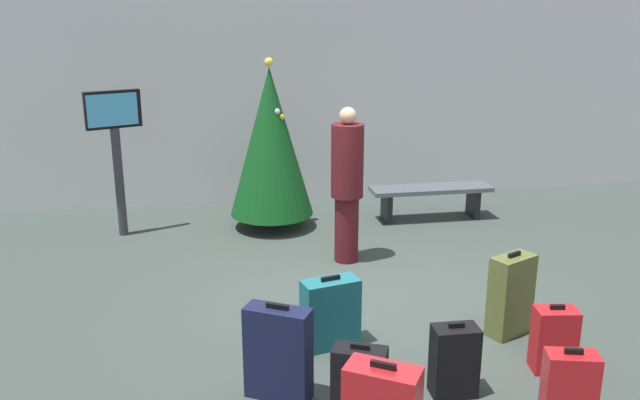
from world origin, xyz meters
TOP-DOWN VIEW (x-y plane):
  - ground_plane at (0.00, 0.00)m, footprint 16.00×16.00m
  - back_wall at (0.00, 4.00)m, footprint 16.00×0.20m
  - holiday_tree at (-0.64, 2.56)m, footprint 1.14×1.14m
  - flight_info_kiosk at (-2.64, 2.59)m, footprint 0.69×0.34m
  - waiting_bench at (1.64, 2.52)m, footprint 1.73×0.44m
  - traveller_0 at (0.11, 1.15)m, footprint 0.51×0.51m
  - suitcase_0 at (0.33, -1.79)m, footprint 0.36×0.23m
  - suitcase_1 at (-0.45, -1.90)m, footprint 0.45×0.35m
  - suitcase_2 at (-0.47, -0.87)m, footprint 0.55×0.34m
  - suitcase_3 at (-1.02, -1.59)m, footprint 0.54×0.43m
  - suitcase_4 at (1.21, -0.93)m, footprint 0.48×0.38m
  - suitcase_5 at (1.29, -1.59)m, footprint 0.37×0.27m
  - suitcase_7 at (0.90, -2.49)m, footprint 0.39×0.27m

SIDE VIEW (x-z plane):
  - ground_plane at x=0.00m, z-range 0.00..0.00m
  - suitcase_1 at x=-0.45m, z-range -0.02..0.55m
  - suitcase_5 at x=1.29m, z-range -0.02..0.58m
  - suitcase_0 at x=0.33m, z-range -0.02..0.60m
  - suitcase_2 at x=-0.47m, z-range -0.02..0.66m
  - suitcase_7 at x=0.90m, z-range -0.02..0.70m
  - waiting_bench at x=1.64m, z-range 0.13..0.61m
  - suitcase_3 at x=-1.02m, z-range -0.02..0.77m
  - suitcase_4 at x=1.21m, z-range -0.02..0.79m
  - traveller_0 at x=0.11m, z-range 0.05..1.90m
  - holiday_tree at x=-0.64m, z-range 0.04..2.35m
  - flight_info_kiosk at x=-2.64m, z-range 0.33..2.26m
  - back_wall at x=0.00m, z-range 0.00..3.11m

